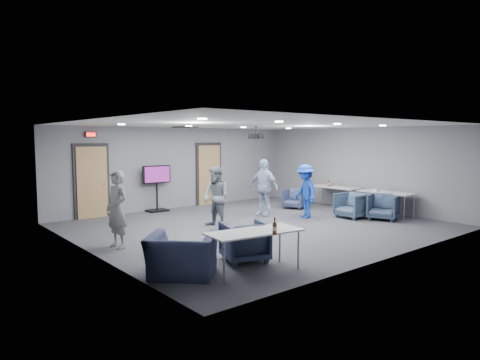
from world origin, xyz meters
TOP-DOWN VIEW (x-y plane):
  - floor at (0.00, 0.00)m, footprint 9.00×9.00m
  - ceiling at (0.00, 0.00)m, footprint 9.00×9.00m
  - wall_back at (0.00, 4.00)m, footprint 9.00×0.02m
  - wall_front at (0.00, -4.00)m, footprint 9.00×0.02m
  - wall_left at (-4.50, 0.00)m, footprint 0.02×8.00m
  - wall_right at (4.50, 0.00)m, footprint 0.02×8.00m
  - door_left at (-3.00, 3.95)m, footprint 1.06×0.17m
  - door_right at (1.20, 3.95)m, footprint 1.06×0.17m
  - exit_sign at (-3.00, 3.93)m, footprint 0.32×0.08m
  - hvac_diffuser at (-0.50, 2.80)m, footprint 0.60×0.60m
  - downlights at (0.00, 0.00)m, footprint 6.18×3.78m
  - person_a at (-3.90, 0.10)m, footprint 0.51×0.67m
  - person_b at (-0.99, 0.53)m, footprint 0.69×0.85m
  - person_c at (1.15, 1.02)m, footprint 0.65×1.08m
  - person_d at (1.86, -0.03)m, footprint 0.90×1.16m
  - chair_right_a at (2.90, 1.38)m, footprint 0.91×0.90m
  - chair_right_b at (2.90, -0.93)m, footprint 0.83×0.81m
  - chair_right_c at (3.35, -1.67)m, footprint 1.03×1.02m
  - chair_front_a at (-2.43, -2.35)m, footprint 1.03×1.04m
  - chair_front_b at (-3.84, -2.40)m, footprint 1.47×1.47m
  - table_right_a at (4.00, 0.55)m, footprint 0.73×1.75m
  - table_right_b at (4.00, -1.35)m, footprint 0.69×1.66m
  - table_front_left at (-2.75, -3.00)m, footprint 1.76×0.91m
  - bottle_front at (-2.69, -3.43)m, footprint 0.08×0.08m
  - bottle_right at (3.87, 0.74)m, footprint 0.06×0.06m
  - snack_box at (4.01, 0.78)m, footprint 0.20×0.15m
  - wrapper at (3.94, -1.03)m, footprint 0.27×0.22m
  - tv_stand at (-0.98, 3.75)m, footprint 0.97×0.46m
  - projector at (0.59, 0.73)m, footprint 0.42×0.39m

SIDE VIEW (x-z plane):
  - floor at x=0.00m, z-range 0.00..0.00m
  - chair_right_a at x=2.90m, z-range 0.00..0.64m
  - chair_front_b at x=-3.84m, z-range 0.00..0.72m
  - chair_right_c at x=3.35m, z-range 0.00..0.74m
  - chair_right_b at x=2.90m, z-range 0.00..0.74m
  - chair_front_a at x=-2.43m, z-range 0.00..0.75m
  - table_right_b at x=4.00m, z-range 0.32..1.05m
  - table_front_left at x=-2.75m, z-range 0.32..1.05m
  - table_right_a at x=4.00m, z-range 0.32..1.05m
  - snack_box at x=4.01m, z-range 0.73..0.77m
  - wrapper at x=3.94m, z-range 0.73..0.78m
  - person_d at x=1.86m, z-range 0.00..1.57m
  - person_b at x=-0.99m, z-range 0.00..1.61m
  - bottle_right at x=3.87m, z-range 0.70..0.95m
  - person_a at x=-3.90m, z-range 0.00..1.66m
  - bottle_front at x=-2.69m, z-range 0.69..0.99m
  - tv_stand at x=-0.98m, z-range 0.10..1.58m
  - person_c at x=1.15m, z-range 0.00..1.72m
  - door_left at x=-3.00m, z-range -0.05..2.19m
  - door_right at x=1.20m, z-range -0.05..2.19m
  - wall_back at x=0.00m, z-range 0.00..2.70m
  - wall_front at x=0.00m, z-range 0.00..2.70m
  - wall_left at x=-4.50m, z-range 0.00..2.70m
  - wall_right at x=4.50m, z-range 0.00..2.70m
  - projector at x=0.59m, z-range 2.22..2.58m
  - exit_sign at x=-3.00m, z-range 2.37..2.53m
  - downlights at x=0.00m, z-range 2.67..2.69m
  - hvac_diffuser at x=-0.50m, z-range 2.67..2.70m
  - ceiling at x=0.00m, z-range 2.70..2.70m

